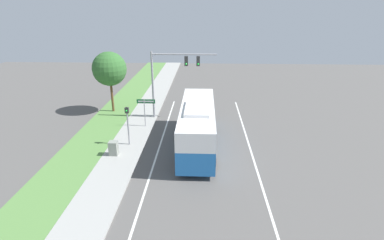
{
  "coord_description": "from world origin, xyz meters",
  "views": [
    {
      "loc": [
        -0.1,
        -18.55,
        10.54
      ],
      "look_at": [
        -1.05,
        4.18,
        1.83
      ],
      "focal_mm": 28.0,
      "sensor_mm": 36.0,
      "label": 1
    }
  ],
  "objects_px": {
    "bus": "(197,123)",
    "signal_gantry": "(171,72)",
    "utility_cabinet": "(113,148)",
    "street_sign": "(145,107)",
    "pedestrian_signal": "(128,120)"
  },
  "relations": [
    {
      "from": "street_sign",
      "to": "utility_cabinet",
      "type": "distance_m",
      "value": 6.07
    },
    {
      "from": "utility_cabinet",
      "to": "bus",
      "type": "bearing_deg",
      "value": 18.02
    },
    {
      "from": "signal_gantry",
      "to": "utility_cabinet",
      "type": "bearing_deg",
      "value": -113.35
    },
    {
      "from": "bus",
      "to": "utility_cabinet",
      "type": "distance_m",
      "value": 6.63
    },
    {
      "from": "bus",
      "to": "utility_cabinet",
      "type": "height_order",
      "value": "bus"
    },
    {
      "from": "signal_gantry",
      "to": "utility_cabinet",
      "type": "relative_size",
      "value": 6.17
    },
    {
      "from": "bus",
      "to": "street_sign",
      "type": "xyz_separation_m",
      "value": [
        -4.8,
        3.75,
        0.04
      ]
    },
    {
      "from": "signal_gantry",
      "to": "pedestrian_signal",
      "type": "distance_m",
      "value": 7.41
    },
    {
      "from": "bus",
      "to": "signal_gantry",
      "type": "relative_size",
      "value": 1.59
    },
    {
      "from": "bus",
      "to": "utility_cabinet",
      "type": "bearing_deg",
      "value": -161.98
    },
    {
      "from": "bus",
      "to": "street_sign",
      "type": "bearing_deg",
      "value": 142.01
    },
    {
      "from": "pedestrian_signal",
      "to": "signal_gantry",
      "type": "bearing_deg",
      "value": 66.14
    },
    {
      "from": "signal_gantry",
      "to": "street_sign",
      "type": "relative_size",
      "value": 2.4
    },
    {
      "from": "bus",
      "to": "pedestrian_signal",
      "type": "bearing_deg",
      "value": -178.25
    },
    {
      "from": "signal_gantry",
      "to": "utility_cabinet",
      "type": "height_order",
      "value": "signal_gantry"
    }
  ]
}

